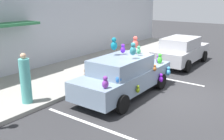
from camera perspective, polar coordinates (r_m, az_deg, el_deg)
ground_plane at (r=10.26m, az=12.60°, el=-5.56°), size 60.00×60.00×0.00m
sidewalk at (r=12.90m, az=-8.11°, el=-0.50°), size 24.00×4.00×0.15m
storefront_building at (r=13.95m, az=-15.25°, el=13.37°), size 24.00×1.25×6.40m
parking_stripe_front at (r=12.27m, az=11.91°, el=-1.90°), size 0.12×3.60×0.01m
parking_stripe_rear at (r=7.94m, az=-5.04°, el=-11.81°), size 0.12×3.60×0.01m
plush_covered_car at (r=9.82m, az=2.72°, el=-1.15°), size 4.67×2.00×2.25m
parked_sedan_behind at (r=14.92m, az=15.17°, el=4.19°), size 4.45×1.97×1.54m
teddy_bear_on_sidewalk at (r=11.16m, az=-5.68°, el=-1.16°), size 0.31×0.26×0.59m
pedestrian_near_shopfront at (r=9.20m, az=-18.74°, el=-2.16°), size 0.36×0.36×1.77m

